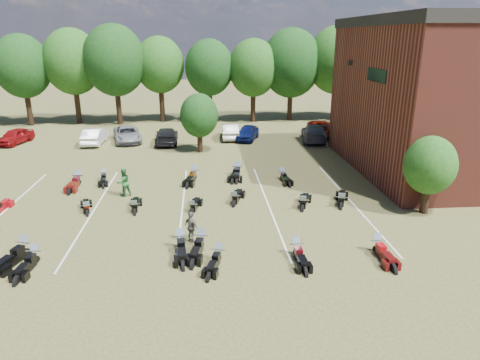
{
  "coord_description": "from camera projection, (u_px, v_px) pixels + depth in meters",
  "views": [
    {
      "loc": [
        -1.65,
        -20.17,
        9.39
      ],
      "look_at": [
        0.43,
        4.0,
        1.2
      ],
      "focal_mm": 32.0,
      "sensor_mm": 36.0,
      "label": 1
    }
  ],
  "objects": [
    {
      "name": "car_2",
      "position": [
        127.0,
        134.0,
        39.84
      ],
      "size": [
        3.47,
        5.43,
        1.4
      ],
      "primitive_type": "imported",
      "rotation": [
        0.0,
        0.0,
        0.25
      ],
      "color": "gray",
      "rests_on": "ground"
    },
    {
      "name": "motorcycle_16",
      "position": [
        105.0,
        180.0,
        29.28
      ],
      "size": [
        0.98,
        2.19,
        1.18
      ],
      "primitive_type": null,
      "rotation": [
        0.0,
        0.0,
        0.15
      ],
      "color": "black",
      "rests_on": "ground"
    },
    {
      "name": "person_green",
      "position": [
        124.0,
        182.0,
        26.15
      ],
      "size": [
        1.08,
        1.02,
        1.77
      ],
      "primitive_type": "imported",
      "rotation": [
        0.0,
        0.0,
        3.69
      ],
      "color": "#25652E",
      "rests_on": "ground"
    },
    {
      "name": "motorcycle_18",
      "position": [
        237.0,
        176.0,
        30.29
      ],
      "size": [
        1.3,
        2.47,
        1.31
      ],
      "primitive_type": null,
      "rotation": [
        0.0,
        0.0,
        -0.25
      ],
      "color": "black",
      "rests_on": "ground"
    },
    {
      "name": "motorcycle_0",
      "position": [
        36.0,
        263.0,
        18.6
      ],
      "size": [
        0.91,
        2.27,
        1.24
      ],
      "primitive_type": null,
      "rotation": [
        0.0,
        0.0,
        -0.09
      ],
      "color": "black",
      "rests_on": "ground"
    },
    {
      "name": "motorcycle_4",
      "position": [
        201.0,
        248.0,
        19.93
      ],
      "size": [
        1.24,
        2.49,
        1.33
      ],
      "primitive_type": null,
      "rotation": [
        0.0,
        0.0,
        -0.21
      ],
      "color": "black",
      "rests_on": "ground"
    },
    {
      "name": "motorcycle_9",
      "position": [
        135.0,
        214.0,
        23.76
      ],
      "size": [
        0.84,
        2.2,
        1.2
      ],
      "primitive_type": null,
      "rotation": [
        0.0,
        0.0,
        3.21
      ],
      "color": "black",
      "rests_on": "ground"
    },
    {
      "name": "car_3",
      "position": [
        167.0,
        136.0,
        39.22
      ],
      "size": [
        2.16,
        4.96,
        1.42
      ],
      "primitive_type": "imported",
      "rotation": [
        0.0,
        0.0,
        3.18
      ],
      "color": "black",
      "rests_on": "ground"
    },
    {
      "name": "young_tree_midfield",
      "position": [
        199.0,
        116.0,
        35.66
      ],
      "size": [
        3.2,
        3.2,
        4.7
      ],
      "color": "black",
      "rests_on": "ground"
    },
    {
      "name": "motorcycle_19",
      "position": [
        238.0,
        175.0,
        30.36
      ],
      "size": [
        1.06,
        2.5,
        1.35
      ],
      "primitive_type": null,
      "rotation": [
        0.0,
        0.0,
        -0.12
      ],
      "color": "black",
      "rests_on": "ground"
    },
    {
      "name": "motorcycle_17",
      "position": [
        195.0,
        179.0,
        29.49
      ],
      "size": [
        1.35,
        2.58,
        1.38
      ],
      "primitive_type": null,
      "rotation": [
        0.0,
        0.0,
        -0.24
      ],
      "color": "black",
      "rests_on": "ground"
    },
    {
      "name": "motorcycle_1",
      "position": [
        25.0,
        256.0,
        19.19
      ],
      "size": [
        1.46,
        2.63,
        1.4
      ],
      "primitive_type": null,
      "rotation": [
        0.0,
        0.0,
        -0.28
      ],
      "color": "black",
      "rests_on": "ground"
    },
    {
      "name": "motorcycle_5",
      "position": [
        296.0,
        256.0,
        19.23
      ],
      "size": [
        0.76,
        2.23,
        1.23
      ],
      "primitive_type": null,
      "rotation": [
        0.0,
        0.0,
        0.03
      ],
      "color": "black",
      "rests_on": "ground"
    },
    {
      "name": "young_tree_near_building",
      "position": [
        430.0,
        165.0,
        23.1
      ],
      "size": [
        2.8,
        2.8,
        4.16
      ],
      "color": "black",
      "rests_on": "ground"
    },
    {
      "name": "motorcycle_8",
      "position": [
        87.0,
        215.0,
        23.63
      ],
      "size": [
        1.21,
        2.19,
        1.16
      ],
      "primitive_type": null,
      "rotation": [
        0.0,
        0.0,
        3.42
      ],
      "color": "black",
      "rests_on": "ground"
    },
    {
      "name": "car_5",
      "position": [
        230.0,
        131.0,
        41.02
      ],
      "size": [
        1.58,
        4.35,
        1.42
      ],
      "primitive_type": "imported",
      "rotation": [
        0.0,
        0.0,
        3.12
      ],
      "color": "beige",
      "rests_on": "ground"
    },
    {
      "name": "ground",
      "position": [
        238.0,
        227.0,
        22.18
      ],
      "size": [
        160.0,
        160.0,
        0.0
      ],
      "primitive_type": "plane",
      "color": "brown",
      "rests_on": "ground"
    },
    {
      "name": "parking_lines",
      "position": [
        183.0,
        207.0,
        24.76
      ],
      "size": [
        20.1,
        14.0,
        0.01
      ],
      "color": "silver",
      "rests_on": "ground"
    },
    {
      "name": "motorcycle_11",
      "position": [
        192.0,
        213.0,
        23.83
      ],
      "size": [
        1.06,
        2.14,
        1.14
      ],
      "primitive_type": null,
      "rotation": [
        0.0,
        0.0,
        2.93
      ],
      "color": "black",
      "rests_on": "ground"
    },
    {
      "name": "motorcycle_14",
      "position": [
        79.0,
        185.0,
        28.43
      ],
      "size": [
        0.89,
        2.48,
        1.36
      ],
      "primitive_type": null,
      "rotation": [
        0.0,
        0.0,
        -0.04
      ],
      "color": "#51100B",
      "rests_on": "ground"
    },
    {
      "name": "motorcycle_13",
      "position": [
        341.0,
        208.0,
        24.56
      ],
      "size": [
        1.54,
        2.56,
        1.36
      ],
      "primitive_type": null,
      "rotation": [
        0.0,
        0.0,
        2.8
      ],
      "color": "black",
      "rests_on": "ground"
    },
    {
      "name": "motorcycle_3",
      "position": [
        218.0,
        261.0,
        18.76
      ],
      "size": [
        1.26,
        2.21,
        1.17
      ],
      "primitive_type": null,
      "rotation": [
        0.0,
        0.0,
        -0.3
      ],
      "color": "black",
      "rests_on": "ground"
    },
    {
      "name": "motorcycle_10",
      "position": [
        234.0,
        206.0,
        24.94
      ],
      "size": [
        1.37,
        2.41,
        1.28
      ],
      "primitive_type": null,
      "rotation": [
        0.0,
        0.0,
        2.85
      ],
      "color": "black",
      "rests_on": "ground"
    },
    {
      "name": "tree_line",
      "position": [
        208.0,
        65.0,
        47.46
      ],
      "size": [
        56.0,
        6.0,
        9.79
      ],
      "color": "black",
      "rests_on": "ground"
    },
    {
      "name": "motorcycle_15",
      "position": [
        78.0,
        184.0,
        28.52
      ],
      "size": [
        0.87,
        2.23,
        1.22
      ],
      "primitive_type": null,
      "rotation": [
        0.0,
        0.0,
        -0.08
      ],
      "color": "maroon",
      "rests_on": "ground"
    },
    {
      "name": "person_grey",
      "position": [
        192.0,
        227.0,
        20.29
      ],
      "size": [
        0.89,
        0.93,
        1.55
      ],
      "primitive_type": "imported",
      "rotation": [
        0.0,
        0.0,
        2.3
      ],
      "color": "#5B584E",
      "rests_on": "ground"
    },
    {
      "name": "car_6",
      "position": [
        319.0,
        129.0,
        41.86
      ],
      "size": [
        3.69,
        5.7,
        1.46
      ],
      "primitive_type": "imported",
      "rotation": [
        0.0,
        0.0,
        -0.26
      ],
      "color": "#5C0D05",
      "rests_on": "ground"
    },
    {
      "name": "car_7",
      "position": [
        314.0,
        133.0,
        40.12
      ],
      "size": [
        3.09,
        5.63,
        1.54
      ],
      "primitive_type": "imported",
      "rotation": [
        0.0,
        0.0,
        2.96
      ],
      "color": "#3E3E43",
      "rests_on": "ground"
    },
    {
      "name": "car_0",
      "position": [
        15.0,
        136.0,
        39.05
      ],
      "size": [
        2.59,
        4.33,
        1.38
      ],
      "primitive_type": "imported",
      "rotation": [
        0.0,
        0.0,
        -0.25
      ],
      "color": "maroon",
      "rests_on": "ground"
    },
    {
      "name": "motorcycle_2",
      "position": [
        181.0,
        249.0,
        19.85
      ],
      "size": [
        0.99,
        2.49,
        1.36
      ],
      "primitive_type": null,
      "rotation": [
        0.0,
        0.0,
        0.09
      ],
      "color": "black",
      "rests_on": "ground"
    },
    {
      "name": "motorcycle_12",
      "position": [
        303.0,
        210.0,
        24.26
      ],
      "size": [
        1.46,
        2.41,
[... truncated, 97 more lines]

